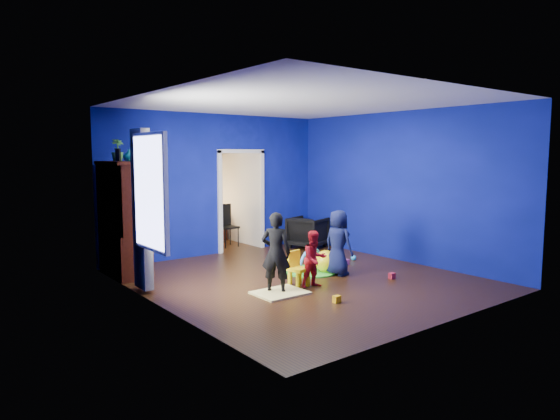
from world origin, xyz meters
TOP-DOWN VIEW (x-y plane):
  - floor at (0.00, 0.00)m, footprint 5.00×5.50m
  - ceiling at (0.00, 0.00)m, footprint 5.00×5.50m
  - wall_back at (0.00, 2.75)m, footprint 5.00×0.02m
  - wall_front at (0.00, -2.75)m, footprint 5.00×0.02m
  - wall_left at (-2.50, 0.00)m, footprint 0.02×5.50m
  - wall_right at (2.50, 0.00)m, footprint 0.02×5.50m
  - alcove at (0.60, 3.62)m, footprint 1.00×1.75m
  - armchair at (1.95, 2.10)m, footprint 0.97×0.95m
  - child_black at (-0.82, -0.38)m, footprint 0.51×0.53m
  - child_navy at (0.70, -0.15)m, footprint 0.43×0.59m
  - toddler_red at (-0.16, -0.51)m, footprint 0.47×0.39m
  - vase at (-2.22, 1.75)m, footprint 0.19×0.19m
  - potted_plant at (-2.22, 2.27)m, footprint 0.23×0.23m
  - tv_armoire at (-2.22, 2.05)m, footprint 0.58×1.14m
  - crt_tv at (-2.18, 2.05)m, footprint 0.46×0.70m
  - yellow_blanket at (-0.82, -0.48)m, footprint 0.76×0.61m
  - hopper_ball at (0.65, 0.10)m, footprint 0.39×0.39m
  - kid_chair at (-0.31, -0.31)m, footprint 0.33×0.33m
  - play_mat at (0.47, 0.29)m, footprint 0.95×0.95m
  - toy_arch at (0.47, 0.29)m, footprint 0.82×0.31m
  - window_left at (-2.48, 0.35)m, footprint 0.03×0.95m
  - curtain at (-2.37, 0.90)m, footprint 0.14×0.42m
  - doorway at (0.60, 2.75)m, footprint 1.16×0.10m
  - study_desk at (0.60, 4.26)m, footprint 0.88×0.44m
  - desk_monitor at (0.60, 4.38)m, footprint 0.40×0.05m
  - desk_lamp at (0.32, 4.32)m, footprint 0.14×0.14m
  - folding_chair at (0.60, 3.30)m, footprint 0.40×0.40m
  - book_shelf at (0.60, 4.37)m, footprint 0.88×0.24m
  - toy_0 at (1.21, -0.91)m, footprint 0.10×0.08m
  - toy_1 at (1.78, 0.52)m, footprint 0.11×0.11m
  - toy_2 at (-0.46, -1.32)m, footprint 0.10×0.08m
  - toy_3 at (0.69, 0.34)m, footprint 0.11×0.11m
  - toy_4 at (1.39, 0.33)m, footprint 0.10×0.08m

SIDE VIEW (x-z plane):
  - floor at x=0.00m, z-range -0.01..0.01m
  - play_mat at x=0.47m, z-range 0.00..0.03m
  - yellow_blanket at x=-0.82m, z-range 0.00..0.03m
  - toy_arch at x=0.47m, z-range -0.40..0.44m
  - toy_0 at x=1.21m, z-range 0.00..0.10m
  - toy_2 at x=-0.46m, z-range 0.00..0.10m
  - toy_4 at x=1.39m, z-range 0.00..0.10m
  - toy_1 at x=1.78m, z-range 0.00..0.11m
  - toy_3 at x=0.69m, z-range 0.00..0.11m
  - hopper_ball at x=0.65m, z-range 0.00..0.39m
  - kid_chair at x=-0.31m, z-range 0.00..0.50m
  - armchair at x=1.95m, z-range 0.00..0.69m
  - study_desk at x=0.60m, z-range 0.00..0.75m
  - toddler_red at x=-0.16m, z-range 0.00..0.89m
  - folding_chair at x=0.60m, z-range 0.00..0.92m
  - child_navy at x=0.70m, z-range 0.00..1.12m
  - child_black at x=-0.82m, z-range 0.00..1.22m
  - desk_lamp at x=0.32m, z-range 0.86..1.00m
  - desk_monitor at x=0.60m, z-range 0.79..1.11m
  - tv_armoire at x=-2.22m, z-range 0.00..1.96m
  - crt_tv at x=-2.18m, z-range 0.75..1.29m
  - doorway at x=0.60m, z-range 0.00..2.10m
  - alcove at x=0.60m, z-range 0.00..2.50m
  - curtain at x=-2.37m, z-range 0.05..2.45m
  - wall_back at x=0.00m, z-range 0.00..2.90m
  - wall_front at x=0.00m, z-range 0.00..2.90m
  - wall_left at x=-2.50m, z-range 0.00..2.90m
  - wall_right at x=2.50m, z-range 0.00..2.90m
  - window_left at x=-2.48m, z-range 0.77..2.33m
  - book_shelf at x=0.60m, z-range 2.00..2.04m
  - vase at x=-2.22m, z-range 1.96..2.16m
  - potted_plant at x=-2.22m, z-range 1.96..2.34m
  - ceiling at x=0.00m, z-range 2.90..2.90m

